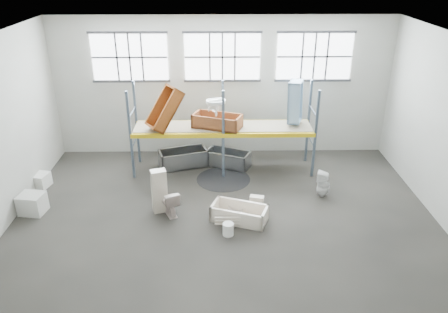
{
  "coord_description": "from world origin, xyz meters",
  "views": [
    {
      "loc": [
        -0.2,
        -10.23,
        6.9
      ],
      "look_at": [
        0.0,
        1.5,
        1.4
      ],
      "focal_mm": 35.13,
      "sensor_mm": 36.0,
      "label": 1
    }
  ],
  "objects_px": {
    "cistern_tall": "(159,191)",
    "steel_tub_right": "(228,158)",
    "bucket": "(228,229)",
    "toilet_white": "(323,184)",
    "carton_near": "(32,204)",
    "toilet_beige": "(169,202)",
    "steel_tub_left": "(183,158)",
    "blue_tub_upright": "(295,102)",
    "bathtub_beige": "(239,213)",
    "rust_tub_flat": "(217,121)"
  },
  "relations": [
    {
      "from": "toilet_white",
      "to": "steel_tub_left",
      "type": "bearing_deg",
      "value": -96.28
    },
    {
      "from": "bucket",
      "to": "bathtub_beige",
      "type": "bearing_deg",
      "value": 64.89
    },
    {
      "from": "steel_tub_right",
      "to": "bucket",
      "type": "height_order",
      "value": "steel_tub_right"
    },
    {
      "from": "toilet_white",
      "to": "steel_tub_right",
      "type": "xyz_separation_m",
      "value": [
        -2.87,
        2.2,
        -0.15
      ]
    },
    {
      "from": "cistern_tall",
      "to": "steel_tub_right",
      "type": "height_order",
      "value": "cistern_tall"
    },
    {
      "from": "toilet_white",
      "to": "carton_near",
      "type": "xyz_separation_m",
      "value": [
        -8.62,
        -0.8,
        -0.13
      ]
    },
    {
      "from": "bathtub_beige",
      "to": "toilet_beige",
      "type": "xyz_separation_m",
      "value": [
        -1.99,
        0.36,
        0.16
      ]
    },
    {
      "from": "steel_tub_left",
      "to": "rust_tub_flat",
      "type": "relative_size",
      "value": 1.04
    },
    {
      "from": "toilet_beige",
      "to": "bucket",
      "type": "xyz_separation_m",
      "value": [
        1.66,
        -1.07,
        -0.21
      ]
    },
    {
      "from": "toilet_beige",
      "to": "cistern_tall",
      "type": "xyz_separation_m",
      "value": [
        -0.29,
        0.16,
        0.27
      ]
    },
    {
      "from": "cistern_tall",
      "to": "steel_tub_left",
      "type": "relative_size",
      "value": 0.8
    },
    {
      "from": "cistern_tall",
      "to": "carton_near",
      "type": "xyz_separation_m",
      "value": [
        -3.69,
        -0.02,
        -0.37
      ]
    },
    {
      "from": "cistern_tall",
      "to": "toilet_white",
      "type": "height_order",
      "value": "cistern_tall"
    },
    {
      "from": "bathtub_beige",
      "to": "cistern_tall",
      "type": "distance_m",
      "value": 2.38
    },
    {
      "from": "toilet_beige",
      "to": "steel_tub_left",
      "type": "height_order",
      "value": "toilet_beige"
    },
    {
      "from": "steel_tub_left",
      "to": "blue_tub_upright",
      "type": "bearing_deg",
      "value": -1.82
    },
    {
      "from": "toilet_beige",
      "to": "steel_tub_right",
      "type": "height_order",
      "value": "toilet_beige"
    },
    {
      "from": "toilet_beige",
      "to": "carton_near",
      "type": "distance_m",
      "value": 3.99
    },
    {
      "from": "rust_tub_flat",
      "to": "blue_tub_upright",
      "type": "relative_size",
      "value": 1.12
    },
    {
      "from": "blue_tub_upright",
      "to": "carton_near",
      "type": "height_order",
      "value": "blue_tub_upright"
    },
    {
      "from": "steel_tub_left",
      "to": "steel_tub_right",
      "type": "height_order",
      "value": "steel_tub_left"
    },
    {
      "from": "toilet_white",
      "to": "steel_tub_left",
      "type": "relative_size",
      "value": 0.51
    },
    {
      "from": "cistern_tall",
      "to": "rust_tub_flat",
      "type": "height_order",
      "value": "rust_tub_flat"
    },
    {
      "from": "bucket",
      "to": "carton_near",
      "type": "height_order",
      "value": "carton_near"
    },
    {
      "from": "bathtub_beige",
      "to": "steel_tub_right",
      "type": "height_order",
      "value": "steel_tub_right"
    },
    {
      "from": "toilet_beige",
      "to": "bathtub_beige",
      "type": "bearing_deg",
      "value": 145.14
    },
    {
      "from": "cistern_tall",
      "to": "bucket",
      "type": "xyz_separation_m",
      "value": [
        1.95,
        -1.23,
        -0.49
      ]
    },
    {
      "from": "steel_tub_left",
      "to": "bucket",
      "type": "height_order",
      "value": "steel_tub_left"
    },
    {
      "from": "cistern_tall",
      "to": "bucket",
      "type": "distance_m",
      "value": 2.36
    },
    {
      "from": "bathtub_beige",
      "to": "toilet_white",
      "type": "xyz_separation_m",
      "value": [
        2.65,
        1.3,
        0.19
      ]
    },
    {
      "from": "toilet_beige",
      "to": "carton_near",
      "type": "height_order",
      "value": "toilet_beige"
    },
    {
      "from": "toilet_beige",
      "to": "blue_tub_upright",
      "type": "xyz_separation_m",
      "value": [
        3.98,
        3.01,
        2.01
      ]
    },
    {
      "from": "steel_tub_right",
      "to": "bucket",
      "type": "bearing_deg",
      "value": -91.47
    },
    {
      "from": "rust_tub_flat",
      "to": "bucket",
      "type": "xyz_separation_m",
      "value": [
        0.27,
        -3.85,
        -1.65
      ]
    },
    {
      "from": "cistern_tall",
      "to": "steel_tub_right",
      "type": "relative_size",
      "value": 0.88
    },
    {
      "from": "rust_tub_flat",
      "to": "bucket",
      "type": "height_order",
      "value": "rust_tub_flat"
    },
    {
      "from": "bathtub_beige",
      "to": "cistern_tall",
      "type": "xyz_separation_m",
      "value": [
        -2.28,
        0.53,
        0.43
      ]
    },
    {
      "from": "toilet_beige",
      "to": "cistern_tall",
      "type": "relative_size",
      "value": 0.59
    },
    {
      "from": "cistern_tall",
      "to": "steel_tub_right",
      "type": "bearing_deg",
      "value": 37.14
    },
    {
      "from": "steel_tub_right",
      "to": "rust_tub_flat",
      "type": "height_order",
      "value": "rust_tub_flat"
    },
    {
      "from": "cistern_tall",
      "to": "steel_tub_left",
      "type": "bearing_deg",
      "value": 62.83
    },
    {
      "from": "toilet_beige",
      "to": "steel_tub_left",
      "type": "xyz_separation_m",
      "value": [
        0.18,
        3.13,
        -0.09
      ]
    },
    {
      "from": "rust_tub_flat",
      "to": "blue_tub_upright",
      "type": "xyz_separation_m",
      "value": [
        2.59,
        0.23,
        0.57
      ]
    },
    {
      "from": "steel_tub_right",
      "to": "carton_near",
      "type": "distance_m",
      "value": 6.48
    },
    {
      "from": "steel_tub_right",
      "to": "carton_near",
      "type": "relative_size",
      "value": 2.18
    },
    {
      "from": "carton_near",
      "to": "bucket",
      "type": "bearing_deg",
      "value": -12.09
    },
    {
      "from": "toilet_beige",
      "to": "bucket",
      "type": "height_order",
      "value": "toilet_beige"
    },
    {
      "from": "toilet_beige",
      "to": "cistern_tall",
      "type": "height_order",
      "value": "cistern_tall"
    },
    {
      "from": "blue_tub_upright",
      "to": "bucket",
      "type": "distance_m",
      "value": 5.19
    },
    {
      "from": "toilet_beige",
      "to": "bucket",
      "type": "bearing_deg",
      "value": 122.63
    }
  ]
}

